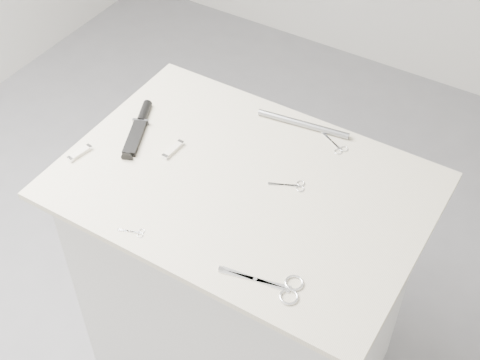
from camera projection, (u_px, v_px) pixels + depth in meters
The scene contains 11 objects.
ground at pixel (243, 357), 2.48m from camera, with size 4.00×4.00×0.01m, color gray.
plinth at pixel (243, 285), 2.16m from camera, with size 0.90×0.60×0.90m, color silver.
display_board at pixel (243, 186), 1.83m from camera, with size 1.00×0.70×0.02m, color beige.
large_shears at pixel (278, 286), 1.58m from camera, with size 0.21×0.09×0.01m.
embroidery_scissors_a at pixel (293, 186), 1.82m from camera, with size 0.10×0.06×0.00m.
embroidery_scissors_b at pixel (337, 146), 1.93m from camera, with size 0.10×0.07×0.00m.
tiny_scissors at pixel (135, 232), 1.70m from camera, with size 0.07×0.04×0.00m.
sheathed_knife at pixel (139, 126), 1.98m from camera, with size 0.12×0.23×0.03m.
pocket_knife_a at pixel (80, 153), 1.90m from camera, with size 0.03×0.08×0.01m.
pocket_knife_b at pixel (173, 150), 1.91m from camera, with size 0.02×0.08×0.01m.
metal_rail at pixel (303, 124), 1.99m from camera, with size 0.02×0.02×0.28m, color gray.
Camera 1 is at (0.66, -1.10, 2.22)m, focal length 50.00 mm.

